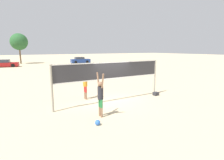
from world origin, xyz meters
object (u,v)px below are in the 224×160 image
object	(u,v)px
player_spiker	(100,94)
player_blocker	(85,82)
volleyball_net	(112,73)
parked_car_near	(5,64)
volleyball	(98,123)
gear_bag	(156,94)
tree_left_cluster	(19,42)
parked_car_mid	(80,60)

from	to	relation	value
player_spiker	player_blocker	xyz separation A→B (m)	(0.53, 3.24, -0.02)
volleyball_net	player_spiker	size ratio (longest dim) A/B	3.39
volleyball_net	parked_car_near	xyz separation A→B (m)	(-6.03, 28.42, -1.19)
volleyball	gear_bag	size ratio (longest dim) A/B	0.64
volleyball_net	player_blocker	distance (m)	1.96
volleyball_net	gear_bag	xyz separation A→B (m)	(3.47, -0.35, -1.69)
player_spiker	tree_left_cluster	world-z (taller)	tree_left_cluster
parked_car_mid	tree_left_cluster	world-z (taller)	tree_left_cluster
player_blocker	parked_car_mid	distance (m)	30.30
volleyball	gear_bag	distance (m)	6.27
gear_bag	parked_car_mid	bearing A→B (deg)	79.34
gear_bag	tree_left_cluster	xyz separation A→B (m)	(-6.42, 35.52, 4.71)
volleyball	parked_car_mid	distance (m)	34.48
player_spiker	player_blocker	world-z (taller)	player_spiker
gear_bag	tree_left_cluster	distance (m)	36.40
player_spiker	gear_bag	bearing A→B (deg)	-73.75
tree_left_cluster	gear_bag	bearing A→B (deg)	-79.76
volleyball_net	volleyball	size ratio (longest dim) A/B	31.04
volleyball_net	tree_left_cluster	xyz separation A→B (m)	(-2.95, 35.17, 3.02)
volleyball	gear_bag	world-z (taller)	volleyball
player_spiker	tree_left_cluster	xyz separation A→B (m)	(-1.17, 37.05, 3.67)
volleyball_net	volleyball	xyz separation A→B (m)	(-2.35, -2.70, -1.69)
gear_bag	parked_car_mid	xyz separation A→B (m)	(5.68, 30.16, 0.54)
parked_car_near	volleyball	bearing A→B (deg)	-73.13
parked_car_near	tree_left_cluster	bearing A→B (deg)	75.59
player_spiker	parked_car_mid	size ratio (longest dim) A/B	0.49
volleyball	parked_car_near	bearing A→B (deg)	96.75
player_blocker	parked_car_near	xyz separation A→B (m)	(-4.78, 27.07, -0.52)
volleyball_net	volleyball	bearing A→B (deg)	-131.01
volleyball	volleyball_net	bearing A→B (deg)	48.99
volleyball_net	player_blocker	world-z (taller)	volleyball_net
gear_bag	parked_car_mid	world-z (taller)	parked_car_mid
gear_bag	tree_left_cluster	world-z (taller)	tree_left_cluster
volleyball	tree_left_cluster	world-z (taller)	tree_left_cluster
gear_bag	player_spiker	bearing A→B (deg)	-163.75
parked_car_mid	tree_left_cluster	size ratio (longest dim) A/B	0.67
player_blocker	tree_left_cluster	xyz separation A→B (m)	(-1.70, 33.82, 3.69)
player_blocker	tree_left_cluster	distance (m)	34.06
player_blocker	parked_car_mid	size ratio (longest dim) A/B	0.48
player_spiker	parked_car_near	bearing A→B (deg)	7.98
gear_bag	parked_car_near	size ratio (longest dim) A/B	0.08
player_blocker	parked_car_mid	bearing A→B (deg)	159.93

